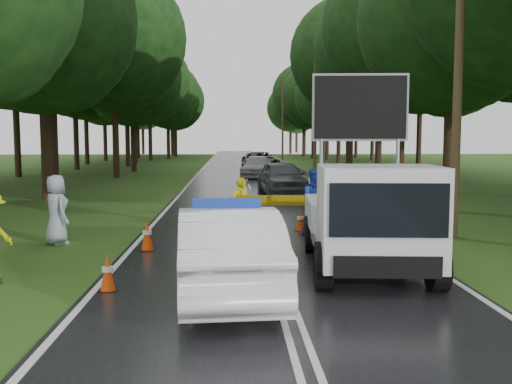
{
  "coord_description": "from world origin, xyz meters",
  "views": [
    {
      "loc": [
        -0.9,
        -13.22,
        2.76
      ],
      "look_at": [
        -0.23,
        1.87,
        1.3
      ],
      "focal_mm": 40.0,
      "sensor_mm": 36.0,
      "label": 1
    }
  ],
  "objects": [
    {
      "name": "queue_car_fourth",
      "position": [
        1.37,
        37.78,
        0.67
      ],
      "size": [
        1.96,
        4.25,
        1.35
      ],
      "primitive_type": "imported",
      "rotation": [
        0.0,
        0.0,
        0.13
      ],
      "color": "#3B3D42",
      "rests_on": "ground"
    },
    {
      "name": "utility_pole_far",
      "position": [
        5.2,
        54.0,
        5.06
      ],
      "size": [
        1.4,
        0.24,
        10.0
      ],
      "color": "#4B3D23",
      "rests_on": "ground"
    },
    {
      "name": "police_sedan",
      "position": [
        -0.97,
        -3.49,
        0.78
      ],
      "size": [
        1.98,
        4.79,
        1.7
      ],
      "rotation": [
        0.0,
        0.0,
        3.22
      ],
      "color": "white",
      "rests_on": "ground"
    },
    {
      "name": "cone_center",
      "position": [
        -0.46,
        2.0,
        0.36
      ],
      "size": [
        0.36,
        0.36,
        0.75
      ],
      "color": "black",
      "rests_on": "ground"
    },
    {
      "name": "queue_car_third",
      "position": [
        1.41,
        31.78,
        0.8
      ],
      "size": [
        2.93,
        5.89,
        1.6
      ],
      "primitive_type": "imported",
      "rotation": [
        0.0,
        0.0,
        0.05
      ],
      "color": "black",
      "rests_on": "ground"
    },
    {
      "name": "road",
      "position": [
        0.0,
        30.0,
        0.01
      ],
      "size": [
        7.0,
        140.0,
        0.02
      ],
      "primitive_type": "cube",
      "color": "black",
      "rests_on": "ground"
    },
    {
      "name": "queue_car_first",
      "position": [
        1.53,
        13.78,
        0.82
      ],
      "size": [
        2.39,
        4.99,
        1.65
      ],
      "primitive_type": "imported",
      "rotation": [
        0.0,
        0.0,
        0.09
      ],
      "color": "#42434A",
      "rests_on": "ground"
    },
    {
      "name": "bystander_right",
      "position": [
        -5.39,
        1.52,
        0.9
      ],
      "size": [
        1.0,
        1.04,
        1.8
      ],
      "primitive_type": "imported",
      "rotation": [
        0.0,
        0.0,
        2.25
      ],
      "color": "#8995A5",
      "rests_on": "ground"
    },
    {
      "name": "cone_far",
      "position": [
        1.13,
        3.24,
        0.32
      ],
      "size": [
        0.31,
        0.31,
        0.66
      ],
      "color": "black",
      "rests_on": "ground"
    },
    {
      "name": "cone_right",
      "position": [
        3.5,
        1.5,
        0.38
      ],
      "size": [
        0.37,
        0.37,
        0.79
      ],
      "color": "black",
      "rests_on": "ground"
    },
    {
      "name": "civilian",
      "position": [
        1.5,
        2.62,
        0.94
      ],
      "size": [
        0.98,
        0.81,
        1.88
      ],
      "primitive_type": "imported",
      "rotation": [
        0.0,
        0.0,
        0.11
      ],
      "color": "#1A37AD",
      "rests_on": "ground"
    },
    {
      "name": "guardrail",
      "position": [
        3.7,
        29.67,
        0.55
      ],
      "size": [
        0.12,
        60.06,
        0.7
      ],
      "color": "gray",
      "rests_on": "ground"
    },
    {
      "name": "ground",
      "position": [
        0.0,
        0.0,
        0.0
      ],
      "size": [
        160.0,
        160.0,
        0.0
      ],
      "primitive_type": "plane",
      "color": "#294814",
      "rests_on": "ground"
    },
    {
      "name": "officer",
      "position": [
        -0.64,
        2.96,
        0.8
      ],
      "size": [
        0.7,
        0.62,
        1.6
      ],
      "primitive_type": "imported",
      "rotation": [
        0.0,
        0.0,
        3.64
      ],
      "color": "yellow",
      "rests_on": "ground"
    },
    {
      "name": "work_truck",
      "position": [
        1.88,
        -1.86,
        1.11
      ],
      "size": [
        2.66,
        5.32,
        4.11
      ],
      "rotation": [
        0.0,
        0.0,
        -0.08
      ],
      "color": "gray",
      "rests_on": "ground"
    },
    {
      "name": "cone_near_left",
      "position": [
        -3.11,
        -3.14,
        0.33
      ],
      "size": [
        0.33,
        0.33,
        0.69
      ],
      "color": "black",
      "rests_on": "ground"
    },
    {
      "name": "queue_car_second",
      "position": [
        0.93,
        25.78,
        0.72
      ],
      "size": [
        2.7,
        5.22,
        1.45
      ],
      "primitive_type": "imported",
      "rotation": [
        0.0,
        0.0,
        -0.14
      ],
      "color": "#999BA0",
      "rests_on": "ground"
    },
    {
      "name": "barrier",
      "position": [
        0.66,
        2.1,
        0.89
      ],
      "size": [
        2.87,
        0.17,
        1.18
      ],
      "rotation": [
        0.0,
        0.0,
        -0.04
      ],
      "color": "yellow",
      "rests_on": "ground"
    },
    {
      "name": "utility_pole_near",
      "position": [
        5.2,
        2.0,
        5.06
      ],
      "size": [
        1.4,
        0.24,
        10.0
      ],
      "color": "#4B3D23",
      "rests_on": "ground"
    },
    {
      "name": "utility_pole_mid",
      "position": [
        5.2,
        28.0,
        5.06
      ],
      "size": [
        1.4,
        0.24,
        10.0
      ],
      "color": "#4B3D23",
      "rests_on": "ground"
    },
    {
      "name": "cone_left_mid",
      "position": [
        -2.93,
        0.52,
        0.37
      ],
      "size": [
        0.36,
        0.36,
        0.77
      ],
      "color": "black",
      "rests_on": "ground"
    }
  ]
}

